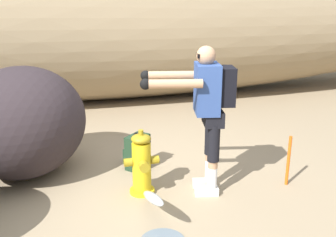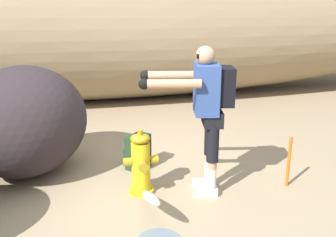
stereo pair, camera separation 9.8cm
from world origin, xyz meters
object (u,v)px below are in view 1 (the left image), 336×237
Objects in this scene: utility_worker at (207,103)px; boulder_mid at (23,122)px; fire_hydrant at (142,165)px; spare_backpack at (137,152)px; survey_stake at (288,161)px.

utility_worker reaches higher than boulder_mid.
fire_hydrant is 0.46× the size of utility_worker.
utility_worker is at bearing 173.15° from spare_backpack.
spare_backpack is at bearing 150.84° from survey_stake.
utility_worker is at bearing -11.05° from fire_hydrant.
fire_hydrant reaches higher than spare_backpack.
boulder_mid is at bearing 159.76° from survey_stake.
fire_hydrant is 0.46× the size of boulder_mid.
survey_stake is at bearing -20.24° from boulder_mid.
boulder_mid is (-1.96, 0.99, -0.37)m from utility_worker.
utility_worker is (0.69, -0.13, 0.69)m from fire_hydrant.
boulder_mid is at bearing -15.35° from utility_worker.
boulder_mid reaches higher than fire_hydrant.
boulder_mid is at bearing 37.20° from spare_backpack.
fire_hydrant is 1.24× the size of survey_stake.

